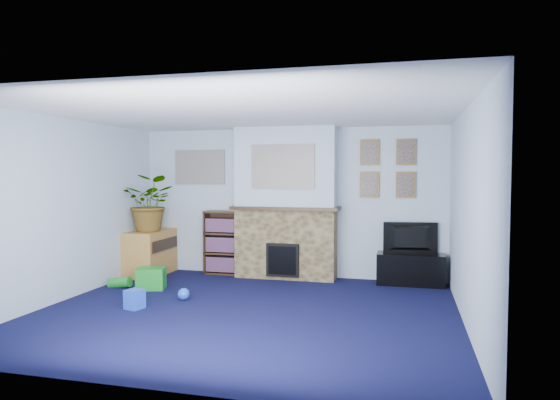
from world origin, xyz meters
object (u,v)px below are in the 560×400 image
(tv_stand, at_px, (411,270))
(sideboard, at_px, (150,253))
(television, at_px, (411,238))
(bookshelf, at_px, (222,244))

(tv_stand, height_order, sideboard, sideboard)
(television, bearing_deg, bookshelf, -9.19)
(tv_stand, distance_m, bookshelf, 3.05)
(bookshelf, bearing_deg, television, -1.06)
(sideboard, bearing_deg, tv_stand, 3.84)
(television, relative_size, sideboard, 0.86)
(sideboard, bearing_deg, television, 4.11)
(tv_stand, bearing_deg, bookshelf, 178.56)
(tv_stand, relative_size, bookshelf, 0.94)
(bookshelf, bearing_deg, sideboard, -162.61)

